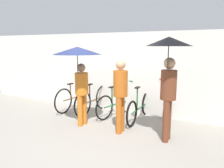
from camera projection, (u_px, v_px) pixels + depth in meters
The scene contains 10 objects.
ground_plane at pixel (86, 135), 4.89m from camera, with size 30.00×30.00×0.00m, color gray.
back_wall at pixel (123, 73), 6.45m from camera, with size 11.11×0.12×2.35m.
parked_bicycle_0 at pixel (75, 97), 6.80m from camera, with size 0.44×1.75×0.99m.
parked_bicycle_1 at pixel (94, 100), 6.45m from camera, with size 0.44×1.78×0.99m.
parked_bicycle_2 at pixel (116, 103), 6.17m from camera, with size 0.55×1.59×0.97m.
parked_bicycle_3 at pixel (140, 107), 5.82m from camera, with size 0.44×1.75×1.02m.
parked_bicycle_4 at pixel (167, 111), 5.49m from camera, with size 0.56×1.67×1.09m.
pedestrian_leading at pixel (79, 62), 5.15m from camera, with size 1.14×1.14×1.95m.
pedestrian_center at pixel (120, 91), 4.87m from camera, with size 0.32×0.32×1.67m.
pedestrian_trailing at pixel (169, 64), 4.26m from camera, with size 0.89×0.89×2.14m.
Camera 1 is at (2.62, -3.85, 1.97)m, focal length 35.00 mm.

